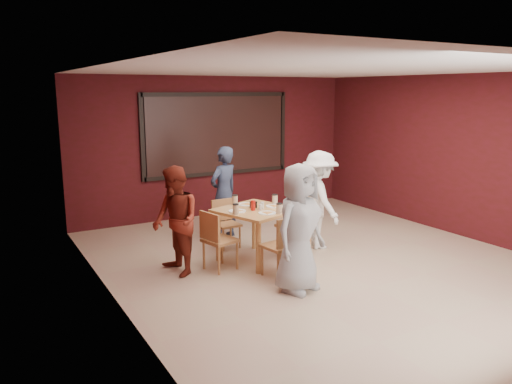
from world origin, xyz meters
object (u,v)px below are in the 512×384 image
chair_front (283,243)px  chair_left (216,237)px  diner_front (299,228)px  chair_back (225,220)px  diner_left (176,221)px  diner_right (319,200)px  chair_right (298,220)px  dining_table (256,215)px  diner_back (224,192)px

chair_front → chair_left: chair_front is taller
diner_front → chair_back: bearing=71.0°
diner_left → diner_right: (2.45, 0.00, 0.03)m
chair_right → diner_left: diner_left is taller
chair_left → chair_right: bearing=3.9°
chair_back → chair_left: (-0.61, -0.94, 0.05)m
chair_front → diner_right: 1.55m
chair_left → diner_front: bearing=-63.0°
dining_table → chair_back: (-0.10, 0.84, -0.26)m
chair_back → diner_front: bearing=-90.3°
dining_table → chair_right: 0.77m
diner_front → diner_left: diner_front is taller
diner_right → diner_front: bearing=143.9°
diner_front → diner_back: 2.61m
diner_back → diner_right: diner_back is taller
chair_front → diner_back: size_ratio=0.55×
diner_front → diner_right: size_ratio=1.04×
chair_front → diner_back: bearing=85.5°
diner_left → dining_table: bearing=84.0°
chair_left → chair_right: 1.46m
chair_left → diner_back: diner_back is taller
chair_left → chair_right: (1.46, 0.10, 0.03)m
dining_table → diner_front: (-0.11, -1.27, 0.13)m
chair_front → diner_right: diner_right is taller
diner_front → diner_back: size_ratio=1.03×
diner_back → diner_left: (-1.37, -1.27, -0.04)m
chair_front → chair_left: 0.97m
dining_table → diner_left: 1.25m
chair_front → diner_left: 1.50m
dining_table → chair_left: 0.74m
dining_table → chair_left: dining_table is taller
diner_left → chair_right: bearing=84.8°
dining_table → chair_back: 0.89m
chair_back → dining_table: bearing=-83.2°
chair_front → chair_left: size_ratio=1.01×
chair_right → diner_left: (-1.99, 0.05, 0.24)m
chair_back → chair_right: size_ratio=0.85×
chair_right → diner_back: size_ratio=0.58×
chair_front → diner_front: diner_front is taller
chair_front → chair_back: chair_front is taller
chair_back → chair_right: 1.20m
chair_right → diner_front: 1.56m
chair_front → diner_front: (-0.07, -0.46, 0.33)m
chair_right → dining_table: bearing=179.9°
diner_back → diner_left: diner_back is taller
diner_left → diner_right: size_ratio=0.96×
dining_table → chair_right: (0.75, -0.00, -0.18)m
chair_right → chair_left: bearing=-176.1°
chair_left → diner_back: 1.68m
dining_table → diner_right: bearing=2.5°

